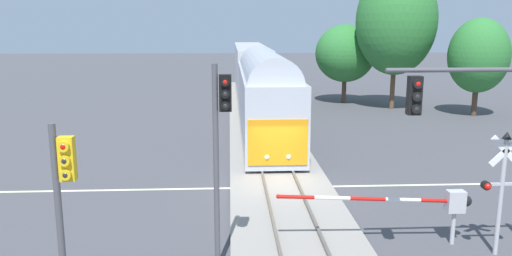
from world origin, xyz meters
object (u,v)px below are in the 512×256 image
commuter_train (256,77)px  maple_right_background (479,56)px  crossing_gate_near (432,202)px  crossing_signal_mast (503,181)px  traffic_signal_near_left (63,193)px  traffic_signal_median (220,135)px  elm_centre_background (345,53)px  oak_far_right (396,21)px

commuter_train → maple_right_background: 17.41m
commuter_train → crossing_gate_near: commuter_train is taller
crossing_gate_near → crossing_signal_mast: (1.76, -0.83, 0.94)m
crossing_gate_near → traffic_signal_near_left: bearing=-159.4°
traffic_signal_near_left → traffic_signal_median: traffic_signal_median is taller
crossing_signal_mast → traffic_signal_median: size_ratio=0.65×
crossing_gate_near → traffic_signal_near_left: traffic_signal_near_left is taller
crossing_gate_near → traffic_signal_median: 7.23m
crossing_gate_near → elm_centre_background: 30.51m
oak_far_right → maple_right_background: (5.38, -3.63, -2.63)m
commuter_train → crossing_gate_near: size_ratio=6.56×
crossing_signal_mast → elm_centre_background: (2.28, 30.91, 2.13)m
commuter_train → crossing_signal_mast: commuter_train is taller
traffic_signal_near_left → crossing_gate_near: bearing=20.6°
commuter_train → maple_right_background: size_ratio=5.44×
crossing_signal_mast → elm_centre_background: 31.07m
commuter_train → maple_right_background: maple_right_background is taller
crossing_gate_near → crossing_signal_mast: bearing=-25.2°
traffic_signal_median → crossing_gate_near: bearing=10.6°
commuter_train → crossing_signal_mast: size_ratio=10.60×
traffic_signal_near_left → traffic_signal_median: 4.39m
traffic_signal_near_left → commuter_train: bearing=78.9°
crossing_signal_mast → traffic_signal_near_left: traffic_signal_near_left is taller
oak_far_right → elm_centre_background: bearing=133.3°
commuter_train → traffic_signal_median: size_ratio=6.92×
crossing_signal_mast → maple_right_background: 26.27m
traffic_signal_near_left → elm_centre_background: elm_centre_background is taller
crossing_gate_near → traffic_signal_near_left: size_ratio=1.30×
traffic_signal_median → elm_centre_background: (10.69, 31.33, 0.53)m
elm_centre_background → crossing_signal_mast: bearing=-94.2°
commuter_train → oak_far_right: 12.42m
commuter_train → oak_far_right: oak_far_right is taller
commuter_train → maple_right_background: bearing=-11.6°
commuter_train → oak_far_right: (11.57, 0.15, 4.52)m
crossing_signal_mast → traffic_signal_near_left: bearing=-165.9°
traffic_signal_median → commuter_train: bearing=84.9°
elm_centre_background → traffic_signal_near_left: bearing=-112.7°
crossing_signal_mast → oak_far_right: size_ratio=0.33×
crossing_gate_near → commuter_train: bearing=99.1°
crossing_gate_near → oak_far_right: oak_far_right is taller
crossing_signal_mast → oak_far_right: bearing=78.5°
commuter_train → maple_right_background: (16.95, -3.48, 1.89)m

